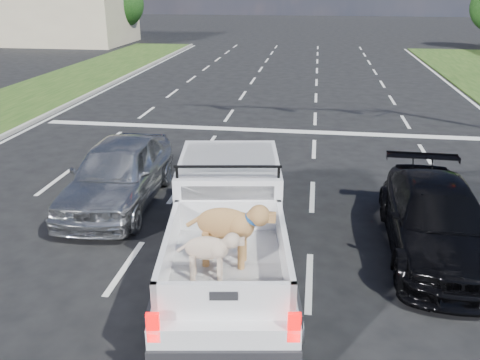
# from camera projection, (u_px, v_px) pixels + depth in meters

# --- Properties ---
(ground) EXTENTS (160.00, 160.00, 0.00)m
(ground) POSITION_uv_depth(u_px,v_px,m) (215.00, 274.00, 9.48)
(ground) COLOR black
(ground) RESTS_ON ground
(road_markings) EXTENTS (17.75, 60.00, 0.01)m
(road_markings) POSITION_uv_depth(u_px,v_px,m) (256.00, 160.00, 15.52)
(road_markings) COLOR silver
(road_markings) RESTS_ON ground
(building_left) EXTENTS (10.00, 8.00, 4.40)m
(building_left) POSITION_uv_depth(u_px,v_px,m) (69.00, 18.00, 44.58)
(building_left) COLOR #BDB191
(building_left) RESTS_ON ground
(tree_far_b) EXTENTS (4.20, 4.20, 5.40)m
(tree_far_b) POSITION_uv_depth(u_px,v_px,m) (37.00, 3.00, 46.57)
(tree_far_b) COLOR #332114
(tree_far_b) RESTS_ON ground
(tree_far_c) EXTENTS (4.20, 4.20, 5.40)m
(tree_far_c) POSITION_uv_depth(u_px,v_px,m) (120.00, 4.00, 45.48)
(tree_far_c) COLOR #332114
(tree_far_c) RESTS_ON ground
(pickup_truck) EXTENTS (2.82, 5.87, 2.11)m
(pickup_truck) POSITION_uv_depth(u_px,v_px,m) (228.00, 224.00, 9.24)
(pickup_truck) COLOR black
(pickup_truck) RESTS_ON ground
(silver_sedan) EXTENTS (2.07, 4.77, 1.60)m
(silver_sedan) POSITION_uv_depth(u_px,v_px,m) (118.00, 173.00, 12.25)
(silver_sedan) COLOR #A9ABB0
(silver_sedan) RESTS_ON ground
(black_coupe) EXTENTS (2.05, 4.83, 1.39)m
(black_coupe) POSITION_uv_depth(u_px,v_px,m) (437.00, 220.00, 10.06)
(black_coupe) COLOR black
(black_coupe) RESTS_ON ground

